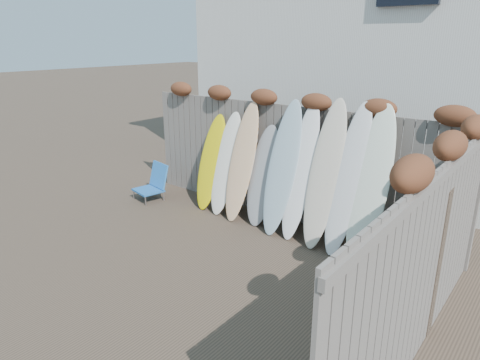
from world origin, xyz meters
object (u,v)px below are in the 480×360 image
Objects in this scene: lattice_panel at (447,248)px; surfboard_0 at (211,162)px; wooden_crate at (387,273)px; beach_chair at (154,183)px.

lattice_panel is 4.37m from surfboard_0.
wooden_crate is at bearing -13.07° from surfboard_0.
lattice_panel is at bearing 17.48° from wooden_crate.
beach_chair is 0.43× the size of lattice_panel.
surfboard_0 reaches higher than wooden_crate.
lattice_panel reaches higher than beach_chair.
lattice_panel is (5.47, -0.45, 0.50)m from beach_chair.
lattice_panel reaches higher than wooden_crate.
beach_chair is 0.39× the size of surfboard_0.
wooden_crate is at bearing -165.31° from lattice_panel.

